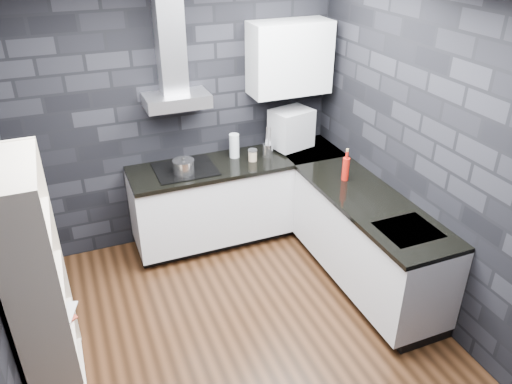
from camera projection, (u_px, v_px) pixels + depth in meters
ground at (238, 326)px, 4.25m from camera, size 3.20×3.20×0.00m
wall_back at (179, 114)px, 4.92m from camera, size 3.20×0.05×2.70m
wall_front at (355, 341)px, 2.28m from camera, size 3.20×0.05×2.70m
wall_right at (418, 151)px, 4.14m from camera, size 0.05×3.20×2.70m
toekick_back at (238, 229)px, 5.48m from camera, size 2.18×0.50×0.10m
toekick_right at (366, 277)px, 4.75m from camera, size 0.50×1.78×0.10m
counter_back_cab at (239, 197)px, 5.24m from camera, size 2.20×0.60×0.76m
counter_right_cab at (367, 240)px, 4.53m from camera, size 0.60×1.80×0.76m
counter_back_top at (239, 163)px, 5.04m from camera, size 2.20×0.62×0.04m
counter_right_top at (371, 202)px, 4.33m from camera, size 0.62×1.80×0.04m
counter_corner_top at (309, 150)px, 5.31m from camera, size 0.62×0.62×0.04m
hood_body at (177, 100)px, 4.65m from camera, size 0.60×0.34×0.12m
hood_chimney at (171, 43)px, 4.46m from camera, size 0.24×0.20×0.90m
upper_cabinet at (289, 58)px, 4.88m from camera, size 0.80×0.35×0.70m
cooktop at (185, 169)px, 4.86m from camera, size 0.58×0.50×0.01m
sink_rim at (408, 230)px, 3.92m from camera, size 0.44×0.40×0.01m
pot at (184, 167)px, 4.74m from camera, size 0.24×0.24×0.12m
glass_vase at (234, 146)px, 5.06m from camera, size 0.11×0.11×0.25m
storage_jar at (253, 156)px, 5.02m from camera, size 0.09×0.09×0.11m
utensil_crock at (268, 150)px, 5.10m from camera, size 0.14×0.14×0.14m
appliance_garage at (291, 128)px, 5.21m from camera, size 0.46×0.40×0.40m
red_bottle at (346, 169)px, 4.62m from camera, size 0.07×0.07×0.22m
bookshelf at (38, 287)px, 3.31m from camera, size 0.44×0.84×1.80m
fruit_bowl at (37, 296)px, 3.18m from camera, size 0.25×0.25×0.06m
book_red at (46, 313)px, 3.56m from camera, size 0.16×0.10×0.23m
book_second at (48, 302)px, 3.63m from camera, size 0.17×0.07×0.24m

